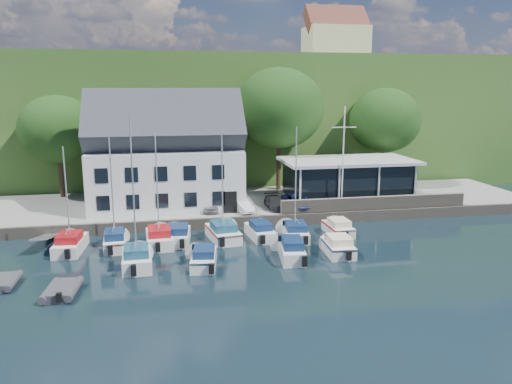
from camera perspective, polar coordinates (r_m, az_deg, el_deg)
ground at (r=34.18m, az=2.42°, el=-9.06°), size 180.00×180.00×0.00m
quay at (r=50.49m, az=-2.08°, el=-1.49°), size 60.00×13.00×1.00m
quay_face at (r=44.28m, az=-0.81°, el=-3.42°), size 60.00×0.30×1.00m
hillside at (r=93.44m, az=-6.30°, el=9.31°), size 160.00×75.00×16.00m
field_patch at (r=102.28m, az=-2.17°, el=14.16°), size 50.00×30.00×0.30m
farmhouse at (r=88.42m, az=9.09°, el=16.93°), size 10.40×7.00×8.20m
harbor_building at (r=48.05m, az=-10.24°, el=3.52°), size 14.40×8.20×8.70m
club_pavilion at (r=51.33m, az=10.39°, el=1.45°), size 13.20×7.20×4.10m
seawall at (r=47.85m, az=13.40°, el=-1.22°), size 18.00×0.50×1.20m
gangway at (r=42.88m, az=-22.69°, el=-5.59°), size 1.20×6.00×1.40m
car_silver at (r=46.06m, az=-5.26°, el=-1.48°), size 1.48×3.43×1.15m
car_white at (r=45.68m, az=-1.57°, el=-1.59°), size 1.93×3.48×1.09m
car_dgrey at (r=46.96m, az=2.18°, el=-1.19°), size 1.61×3.91×1.13m
car_blue at (r=47.24m, az=4.75°, el=-1.00°), size 1.88×4.10×1.37m
flagpole at (r=46.68m, az=9.92°, el=3.79°), size 2.28×0.20×9.51m
tree_0 at (r=54.87m, az=-21.60°, el=4.83°), size 7.65×7.65×10.46m
tree_1 at (r=54.51m, az=-16.73°, el=4.25°), size 6.44×6.44×8.81m
tree_2 at (r=54.18m, az=-4.72°, el=5.27°), size 7.26×7.26×9.93m
tree_3 at (r=54.97m, az=2.63°, el=7.17°), size 9.74×9.74×13.32m
tree_5 at (r=59.60m, az=14.44°, el=6.12°), size 8.13×8.13×11.11m
boat_r1_0 at (r=39.51m, az=-20.85°, el=-0.16°), size 2.49×6.25×8.98m
boat_r1_1 at (r=39.27m, az=-16.12°, el=0.02°), size 2.22×5.86×8.89m
boat_r1_2 at (r=39.15m, az=-11.22°, el=0.39°), size 2.46×6.05×9.10m
boat_r1_3 at (r=40.48m, az=-8.88°, el=-4.73°), size 2.52×5.67×1.45m
boat_r1_4 at (r=39.81m, az=-3.86°, el=0.98°), size 3.14×6.43×9.37m
boat_r1_5 at (r=41.20m, az=0.48°, el=-4.30°), size 2.43×5.93×1.43m
boat_r1_6 at (r=40.32m, az=4.55°, el=0.41°), size 2.74×6.08×8.41m
boat_r1_7 at (r=42.80m, az=9.37°, el=-3.89°), size 2.05×5.20×1.35m
boat_r2_1 at (r=34.54m, az=-13.80°, el=-0.88°), size 2.42×5.79×9.57m
boat_r2_2 at (r=35.16m, az=-5.98°, el=-7.29°), size 2.64×5.76×1.39m
boat_r2_3 at (r=36.55m, az=4.05°, el=-6.37°), size 2.58×6.48×1.54m
boat_r2_4 at (r=37.80m, az=9.35°, el=-5.96°), size 2.28×5.20×1.45m
dinghy_0 at (r=35.42m, az=-26.94°, el=-9.05°), size 1.79×2.97×0.69m
dinghy_1 at (r=32.58m, az=-21.31°, el=-10.28°), size 2.23×3.43×0.76m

